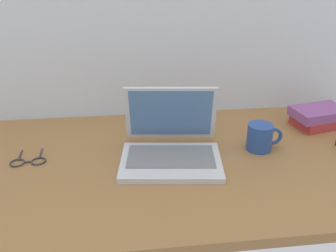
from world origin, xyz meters
TOP-DOWN VIEW (x-y plane):
  - desk at (0.00, 0.00)m, footprint 1.60×0.76m
  - laptop at (0.02, 0.02)m, footprint 0.34×0.31m
  - coffee_mug at (0.32, 0.04)m, footprint 0.12×0.08m
  - eyeglasses at (-0.43, 0.04)m, footprint 0.11×0.11m
  - book_stack at (0.60, 0.19)m, footprint 0.21×0.16m

SIDE VIEW (x-z plane):
  - desk at x=0.00m, z-range 0.00..0.03m
  - eyeglasses at x=-0.43m, z-range 0.03..0.04m
  - book_stack at x=0.60m, z-range 0.03..0.10m
  - laptop at x=0.02m, z-range -0.03..0.18m
  - coffee_mug at x=0.32m, z-range 0.03..0.12m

